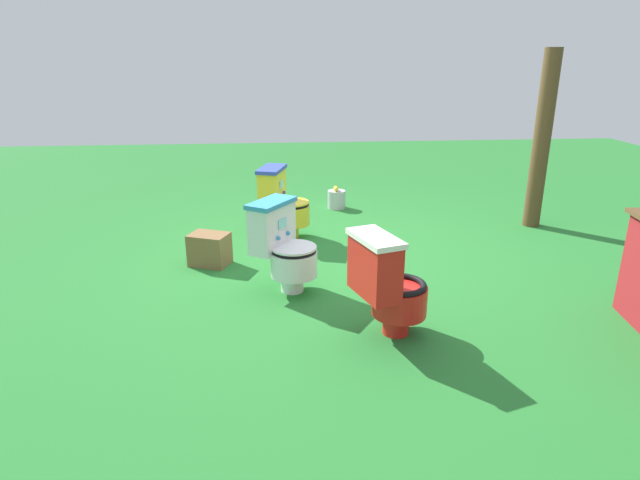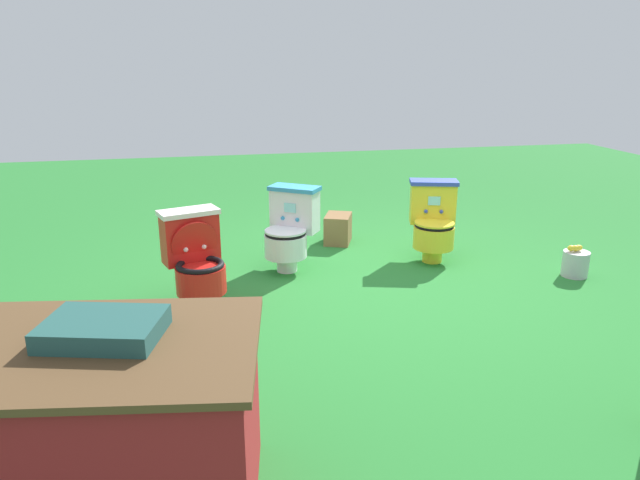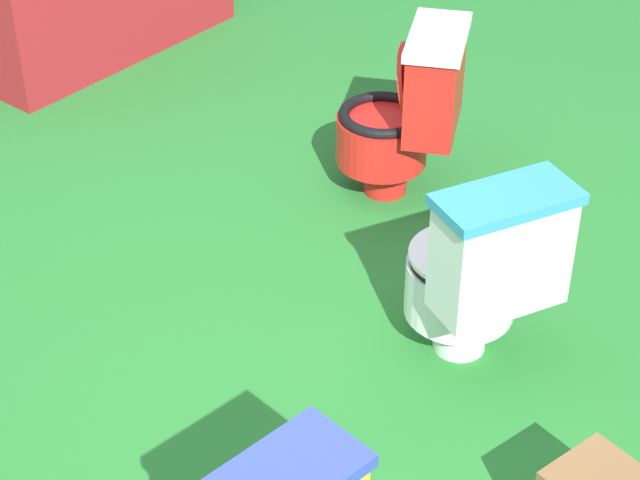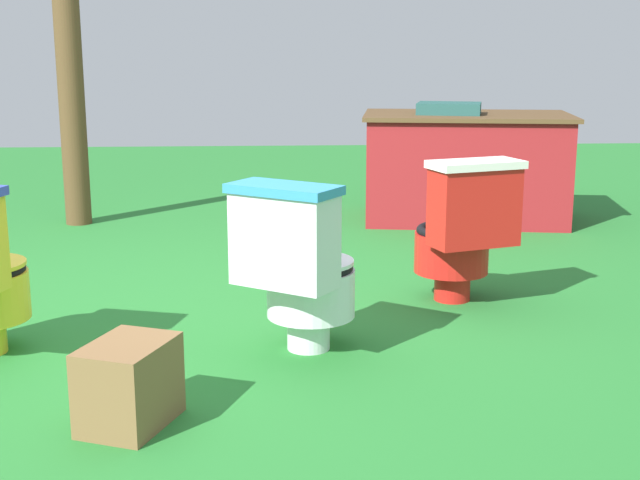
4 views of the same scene
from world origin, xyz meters
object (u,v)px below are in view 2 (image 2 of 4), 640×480
object	(u,v)px
toilet_yellow	(433,221)
small_crate	(338,229)
vendor_table	(78,430)
lemon_bucket	(575,263)
toilet_red	(196,259)
toilet_white	(290,228)

from	to	relation	value
toilet_yellow	small_crate	world-z (taller)	toilet_yellow
small_crate	vendor_table	bearing A→B (deg)	60.88
lemon_bucket	small_crate	bearing A→B (deg)	-37.46
toilet_yellow	lemon_bucket	xyz separation A→B (m)	(-1.04, 0.68, -0.25)
toilet_red	lemon_bucket	xyz separation A→B (m)	(-3.18, 0.03, -0.26)
toilet_yellow	toilet_red	xyz separation A→B (m)	(2.15, 0.64, 0.00)
toilet_yellow	vendor_table	distance (m)	3.78
vendor_table	lemon_bucket	world-z (taller)	vendor_table
toilet_white	lemon_bucket	world-z (taller)	toilet_white
small_crate	toilet_red	bearing A→B (deg)	43.13
vendor_table	lemon_bucket	xyz separation A→B (m)	(-3.66, -2.04, -0.28)
toilet_yellow	small_crate	size ratio (longest dim) A/B	2.16
toilet_white	small_crate	size ratio (longest dim) A/B	2.16
toilet_yellow	toilet_red	world-z (taller)	same
toilet_white	vendor_table	xyz separation A→B (m)	(1.30, 2.74, 0.02)
toilet_white	small_crate	world-z (taller)	toilet_white
toilet_yellow	toilet_white	world-z (taller)	same
toilet_yellow	vendor_table	size ratio (longest dim) A/B	0.46
toilet_red	small_crate	distance (m)	1.95
toilet_yellow	toilet_white	distance (m)	1.33
vendor_table	small_crate	distance (m)	3.90
toilet_yellow	vendor_table	world-z (taller)	vendor_table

